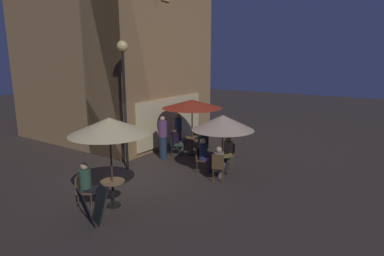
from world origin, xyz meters
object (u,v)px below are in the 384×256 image
at_px(cafe_table_1, 192,143).
at_px(patio_umbrella_0, 109,126).
at_px(patron_seated_2, 201,142).
at_px(cafe_chair_3, 197,138).
at_px(patron_seated_4, 219,161).
at_px(cafe_chair_0, 82,188).
at_px(patron_seated_1, 176,140).
at_px(patron_seated_3, 204,153).
at_px(menu_sandwich_board, 93,206).
at_px(cafe_chair_5, 218,165).
at_px(patio_umbrella_2, 223,123).
at_px(cafe_chair_1, 173,143).
at_px(cafe_chair_4, 200,157).
at_px(cafe_table_0, 113,189).
at_px(cafe_chair_6, 229,153).
at_px(patron_standing_7, 178,131).
at_px(patron_seated_0, 87,182).
at_px(street_lamp_near_corner, 123,74).
at_px(patron_seated_5, 228,151).
at_px(patio_umbrella_1, 192,104).
at_px(cafe_chair_2, 203,145).
at_px(patron_standing_6, 163,138).
at_px(cafe_table_2, 222,160).

distance_m(cafe_table_1, patio_umbrella_0, 5.73).
bearing_deg(patron_seated_2, cafe_chair_3, -27.09).
xyz_separation_m(cafe_chair_3, patron_seated_4, (-2.75, -2.67, 0.13)).
relative_size(cafe_chair_0, cafe_chair_3, 0.99).
bearing_deg(patron_seated_1, patron_seated_3, -70.94).
height_order(menu_sandwich_board, cafe_chair_5, cafe_chair_5).
relative_size(patio_umbrella_2, patron_seated_3, 1.73).
xyz_separation_m(cafe_chair_1, patron_seated_2, (0.32, -1.23, 0.15)).
distance_m(patron_seated_3, patron_seated_4, 0.96).
bearing_deg(patio_umbrella_0, patron_seated_4, -24.23).
height_order(patio_umbrella_2, cafe_chair_4, patio_umbrella_2).
relative_size(menu_sandwich_board, cafe_table_1, 1.18).
bearing_deg(cafe_table_0, cafe_chair_0, 125.45).
distance_m(cafe_chair_6, patron_seated_1, 2.59).
relative_size(cafe_chair_1, patron_seated_1, 0.78).
bearing_deg(cafe_chair_6, patron_standing_7, -117.37).
bearing_deg(patron_seated_3, patron_seated_0, -122.97).
height_order(street_lamp_near_corner, patron_seated_5, street_lamp_near_corner).
xyz_separation_m(patio_umbrella_1, patron_seated_4, (-2.01, -2.44, -1.51)).
height_order(cafe_chair_3, patron_seated_2, patron_seated_2).
relative_size(patio_umbrella_1, patron_seated_4, 2.10).
xyz_separation_m(patio_umbrella_1, cafe_chair_2, (-0.31, -0.75, -1.61)).
xyz_separation_m(patio_umbrella_2, cafe_chair_0, (-4.47, 1.98, -1.34)).
relative_size(patio_umbrella_1, cafe_chair_6, 2.74).
bearing_deg(cafe_chair_0, menu_sandwich_board, -60.66).
xyz_separation_m(cafe_chair_3, patron_standing_6, (-1.88, 0.45, 0.34)).
bearing_deg(cafe_chair_0, patron_seated_0, 0.00).
bearing_deg(patron_seated_1, patron_seated_4, -70.57).
height_order(cafe_table_1, patron_seated_1, patron_seated_1).
xyz_separation_m(street_lamp_near_corner, patio_umbrella_2, (1.51, -3.21, -1.66)).
distance_m(patron_seated_0, patron_seated_2, 5.52).
xyz_separation_m(street_lamp_near_corner, cafe_chair_2, (2.59, -1.74, -2.95)).
relative_size(cafe_table_1, cafe_chair_6, 0.84).
bearing_deg(cafe_chair_1, cafe_chair_0, -123.84).
height_order(cafe_table_0, patio_umbrella_0, patio_umbrella_0).
distance_m(menu_sandwich_board, cafe_table_0, 1.02).
bearing_deg(menu_sandwich_board, cafe_table_0, 39.66).
relative_size(patio_umbrella_2, cafe_chair_1, 2.34).
distance_m(cafe_table_0, cafe_chair_1, 5.04).
relative_size(street_lamp_near_corner, cafe_chair_4, 4.99).
bearing_deg(cafe_chair_6, patron_seated_0, -28.77).
bearing_deg(patron_standing_6, patron_seated_1, -125.24).
bearing_deg(patron_seated_1, patio_umbrella_0, -116.65).
xyz_separation_m(cafe_chair_1, patron_standing_7, (0.90, 0.37, 0.27)).
height_order(patron_seated_1, patron_seated_4, patron_seated_4).
relative_size(cafe_table_0, patron_seated_5, 0.61).
distance_m(cafe_chair_2, patron_seated_1, 1.28).
bearing_deg(patron_standing_7, cafe_table_1, -115.76).
distance_m(cafe_table_2, cafe_chair_6, 0.81).
xyz_separation_m(cafe_chair_0, cafe_chair_4, (4.23, -1.20, 0.01)).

